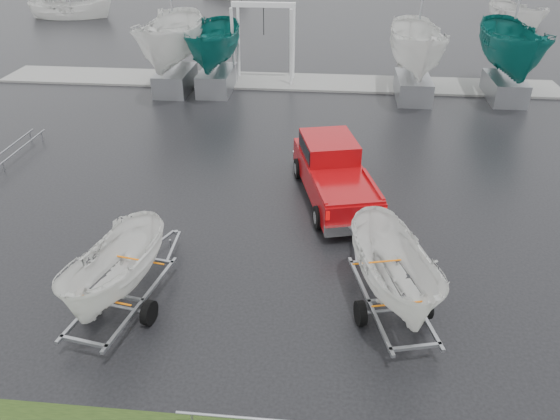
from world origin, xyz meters
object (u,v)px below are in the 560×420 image
Objects in this scene: pickup_truck at (333,170)px; boat_hoist at (264,32)px; trailer_parked at (110,229)px; trailer_hitched at (401,226)px.

boat_hoist reaches higher than pickup_truck.
pickup_truck is 13.32m from boat_hoist.
trailer_parked is at bearing -141.24° from pickup_truck.
trailer_hitched is at bearing 14.95° from trailer_parked.
trailer_hitched reaches higher than boat_hoist.
boat_hoist is at bearing 91.95° from trailer_hitched.
trailer_hitched reaches higher than trailer_parked.
trailer_hitched is at bearing -73.90° from boat_hoist.
trailer_hitched is (1.51, -5.99, 1.59)m from pickup_truck.
pickup_truck is 8.29m from trailer_parked.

